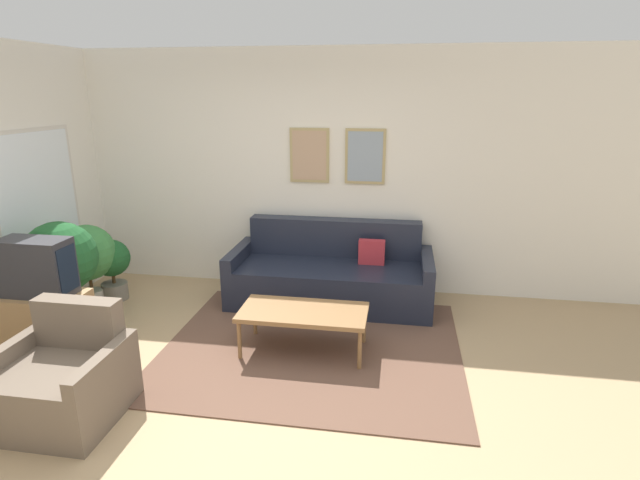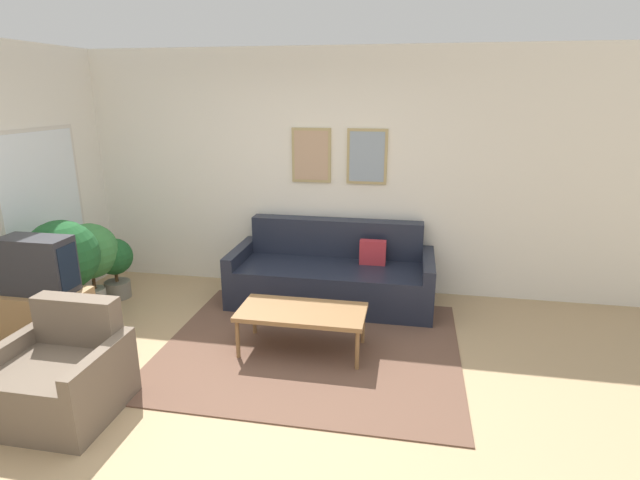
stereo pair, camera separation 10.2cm
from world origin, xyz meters
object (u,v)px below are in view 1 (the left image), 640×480
object	(u,v)px
coffee_table	(304,314)
tv	(36,267)
couch	(331,276)
armchair	(62,381)
potted_plant_tall	(60,260)

from	to	relation	value
coffee_table	tv	size ratio (longest dim) A/B	1.88
couch	armchair	distance (m)	2.81
armchair	coffee_table	bearing A→B (deg)	60.24
armchair	couch	bearing A→B (deg)	78.04
armchair	potted_plant_tall	bearing A→B (deg)	146.75
couch	coffee_table	size ratio (longest dim) A/B	1.94
coffee_table	couch	bearing A→B (deg)	85.83
armchair	potted_plant_tall	distance (m)	1.52
coffee_table	potted_plant_tall	size ratio (longest dim) A/B	1.03
tv	potted_plant_tall	xyz separation A→B (m)	(-0.12, 0.45, -0.09)
couch	armchair	size ratio (longest dim) A/B	2.63
couch	potted_plant_tall	distance (m)	2.69
couch	tv	size ratio (longest dim) A/B	3.65
potted_plant_tall	armchair	bearing A→B (deg)	-55.89
tv	potted_plant_tall	world-z (taller)	potted_plant_tall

